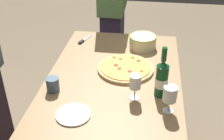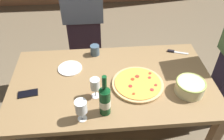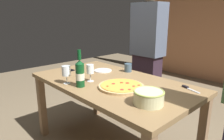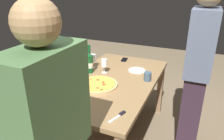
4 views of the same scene
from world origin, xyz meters
name	(u,v)px [view 1 (image 1 of 4)]	position (x,y,z in m)	size (l,w,h in m)	color
dining_table	(112,96)	(0.00, 0.00, 0.66)	(1.60, 0.90, 0.75)	olive
pizza	(126,68)	(0.19, -0.07, 0.76)	(0.40, 0.40, 0.03)	tan
serving_bowl	(143,41)	(0.56, -0.17, 0.80)	(0.22, 0.22, 0.10)	beige
wine_bottle	(162,78)	(-0.07, -0.31, 0.87)	(0.08, 0.08, 0.33)	#0F461F
wine_glass_near_pizza	(170,94)	(-0.23, -0.36, 0.87)	(0.08, 0.08, 0.17)	white
wine_glass_by_bottle	(135,83)	(-0.13, -0.16, 0.86)	(0.07, 0.07, 0.16)	white
cup_amber	(53,85)	(-0.12, 0.36, 0.80)	(0.08, 0.08, 0.09)	#40586A
side_plate	(73,115)	(-0.34, 0.17, 0.76)	(0.20, 0.20, 0.01)	white
pizza_knife	(84,40)	(0.61, 0.33, 0.76)	(0.18, 0.08, 0.02)	silver
person_guest_left	(113,8)	(1.19, 0.16, 0.84)	(0.46, 0.24, 1.67)	#28213A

